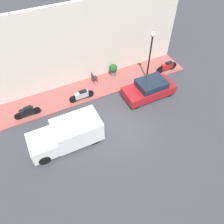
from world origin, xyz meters
TOP-DOWN VIEW (x-y plane):
  - ground_plane at (0.00, 0.00)m, footprint 60.00×60.00m
  - sidewalk at (4.62, 0.00)m, footprint 2.52×16.02m
  - building_facade at (6.03, 0.00)m, footprint 0.30×16.02m
  - parked_car at (2.01, -3.47)m, footprint 1.81×3.89m
  - delivery_van at (0.53, 3.52)m, footprint 1.86×4.46m
  - scooter_silver at (3.72, 1.37)m, footprint 0.30×1.93m
  - motorcycle_red at (3.80, -6.41)m, footprint 0.30×2.02m
  - motorcycle_black at (3.83, 5.36)m, footprint 0.30×1.82m
  - streetlamp at (3.73, -4.38)m, footprint 0.38×0.38m
  - potted_plant at (5.35, -2.07)m, footprint 0.68×0.68m
  - cafe_chair at (5.21, -0.23)m, footprint 0.40×0.40m

SIDE VIEW (x-z plane):
  - ground_plane at x=0.00m, z-range 0.00..0.00m
  - sidewalk at x=4.62m, z-range 0.00..0.11m
  - motorcycle_black at x=3.83m, z-range 0.14..0.98m
  - scooter_silver at x=3.72m, z-range 0.15..0.97m
  - motorcycle_red at x=3.80m, z-range 0.16..1.03m
  - cafe_chair at x=5.21m, z-range 0.18..1.07m
  - parked_car at x=2.01m, z-range -0.03..1.33m
  - potted_plant at x=5.35m, z-range 0.19..1.23m
  - delivery_van at x=0.53m, z-range 0.03..1.68m
  - streetlamp at x=3.73m, z-range 0.98..5.10m
  - building_facade at x=6.03m, z-range 0.00..6.30m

